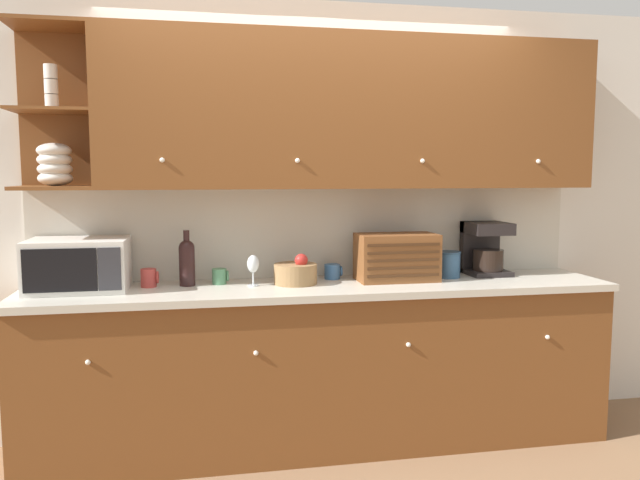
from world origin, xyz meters
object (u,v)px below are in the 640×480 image
mug (220,276)px  wine_glass (253,265)px  microwave (79,265)px  storage_canister (448,264)px  coffee_maker (485,248)px  wine_bottle (187,260)px  mug_blue_second (149,278)px  fruit_basket (296,273)px  bread_box (397,257)px  mug_patterned_third (333,272)px

mug → wine_glass: size_ratio=0.54×
wine_glass → microwave: bearing=177.0°
storage_canister → coffee_maker: size_ratio=0.49×
mug → wine_bottle: bearing=-175.6°
mug_blue_second → wine_bottle: (0.21, 0.01, 0.09)m
storage_canister → fruit_basket: bearing=-177.3°
wine_glass → coffee_maker: 1.47m
bread_box → storage_canister: 0.35m
mug_patterned_third → mug: bearing=-176.1°
storage_canister → coffee_maker: bearing=15.9°
storage_canister → mug: bearing=178.5°
coffee_maker → wine_bottle: bearing=-178.3°
fruit_basket → coffee_maker: coffee_maker is taller
fruit_basket → bread_box: (0.60, 0.00, 0.08)m
wine_glass → coffee_maker: (1.47, 0.14, 0.05)m
mug_patterned_third → wine_glass: bearing=-163.8°
microwave → storage_canister: microwave is taller
mug_blue_second → fruit_basket: size_ratio=0.42×
mug_blue_second → coffee_maker: size_ratio=0.31×
wine_bottle → fruit_basket: wine_bottle is taller
microwave → bread_box: microwave is taller
wine_bottle → bread_box: (1.21, -0.06, -0.01)m
mug → coffee_maker: 1.65m
wine_glass → bread_box: size_ratio=0.38×
microwave → wine_glass: 0.94m
mug_blue_second → fruit_basket: bearing=-4.2°
microwave → mug_blue_second: bearing=4.3°
mug_patterned_third → storage_canister: bearing=-6.7°
wine_bottle → fruit_basket: size_ratio=1.27×
wine_bottle → wine_glass: 0.38m
mug → fruit_basket: bearing=-10.7°
bread_box → microwave: bearing=179.1°
mug_patterned_third → bread_box: bearing=-18.9°
mug → mug_patterned_third: size_ratio=0.88×
wine_bottle → wine_glass: (0.37, -0.08, -0.03)m
wine_bottle → coffee_maker: size_ratio=0.96×
microwave → mug_patterned_third: bearing=3.8°
mug_blue_second → mug_patterned_third: 1.06m
microwave → storage_canister: size_ratio=3.24×
mug → fruit_basket: size_ratio=0.38×
microwave → coffee_maker: size_ratio=1.58×
microwave → storage_canister: (2.13, 0.01, -0.06)m
storage_canister → bread_box: bearing=-173.3°
microwave → mug: 0.76m
fruit_basket → mug_patterned_third: size_ratio=2.31×
bread_box → mug_blue_second: bearing=177.7°
mug_patterned_third → coffee_maker: (0.98, -0.00, 0.12)m
microwave → wine_glass: size_ratio=2.95×
mug_blue_second → mug: 0.39m
coffee_maker → storage_canister: bearing=-164.1°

